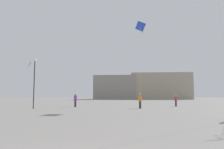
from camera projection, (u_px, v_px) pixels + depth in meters
person_in_purple at (75, 100)px, 29.12m from camera, size 0.39×0.39×1.79m
person_in_red at (176, 100)px, 30.58m from camera, size 0.34×0.34×1.58m
person_in_orange at (140, 100)px, 25.98m from camera, size 0.40×0.40×1.82m
kite_cobalt_delta at (141, 27)px, 26.36m from camera, size 1.26×1.60×9.00m
kite_emerald_diamond at (30, 64)px, 36.75m from camera, size 9.87×7.52×6.09m
building_left_hall at (115, 88)px, 90.14m from camera, size 16.82×15.75×9.33m
building_centre_hall at (159, 87)px, 89.91m from camera, size 23.52×17.02×10.22m
lamppost_east at (34, 76)px, 26.01m from camera, size 0.36×0.36×5.92m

